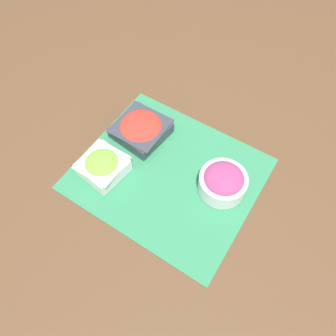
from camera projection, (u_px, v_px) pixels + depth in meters
ground_plane at (168, 174)px, 1.03m from camera, size 3.00×3.00×0.00m
placemat at (168, 173)px, 1.03m from camera, size 0.54×0.47×0.00m
onion_bowl at (223, 181)px, 0.96m from camera, size 0.14×0.14×0.08m
tomato_bowl at (141, 128)px, 1.08m from camera, size 0.17×0.17×0.06m
lettuce_bowl at (103, 166)px, 1.00m from camera, size 0.14×0.14×0.07m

